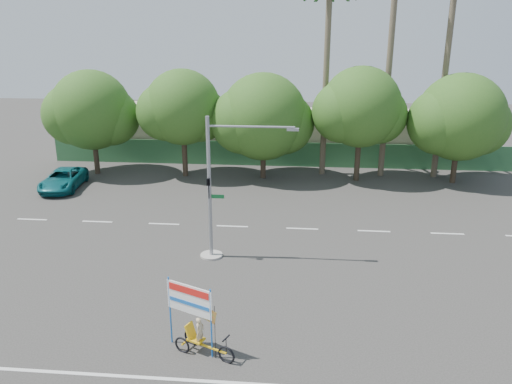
{
  "coord_description": "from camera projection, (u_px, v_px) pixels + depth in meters",
  "views": [
    {
      "loc": [
        1.75,
        -18.31,
        10.77
      ],
      "look_at": [
        -0.25,
        3.79,
        3.5
      ],
      "focal_mm": 35.0,
      "sensor_mm": 36.0,
      "label": 1
    }
  ],
  "objects": [
    {
      "name": "ground",
      "position": [
        254.0,
        300.0,
        20.83
      ],
      "size": [
        120.0,
        120.0,
        0.0
      ],
      "primitive_type": "plane",
      "color": "#33302D",
      "rests_on": "ground"
    },
    {
      "name": "fence",
      "position": [
        279.0,
        154.0,
        40.87
      ],
      "size": [
        38.0,
        0.08,
        2.0
      ],
      "primitive_type": "cube",
      "color": "#336B3D",
      "rests_on": "ground"
    },
    {
      "name": "building_left",
      "position": [
        172.0,
        130.0,
        45.67
      ],
      "size": [
        12.0,
        8.0,
        4.0
      ],
      "primitive_type": "cube",
      "color": "beige",
      "rests_on": "ground"
    },
    {
      "name": "building_right",
      "position": [
        371.0,
        135.0,
        44.19
      ],
      "size": [
        14.0,
        8.0,
        3.6
      ],
      "primitive_type": "cube",
      "color": "beige",
      "rests_on": "ground"
    },
    {
      "name": "tree_far_left",
      "position": [
        91.0,
        113.0,
        37.59
      ],
      "size": [
        7.14,
        6.0,
        7.96
      ],
      "color": "#473828",
      "rests_on": "ground"
    },
    {
      "name": "tree_left",
      "position": [
        182.0,
        110.0,
        36.9
      ],
      "size": [
        6.66,
        5.6,
        8.07
      ],
      "color": "#473828",
      "rests_on": "ground"
    },
    {
      "name": "tree_center",
      "position": [
        263.0,
        119.0,
        36.57
      ],
      "size": [
        7.62,
        6.4,
        7.85
      ],
      "color": "#473828",
      "rests_on": "ground"
    },
    {
      "name": "tree_right",
      "position": [
        360.0,
        110.0,
        35.73
      ],
      "size": [
        6.9,
        5.8,
        8.36
      ],
      "color": "#473828",
      "rests_on": "ground"
    },
    {
      "name": "tree_far_right",
      "position": [
        459.0,
        120.0,
        35.31
      ],
      "size": [
        7.38,
        6.2,
        7.94
      ],
      "color": "#473828",
      "rests_on": "ground"
    },
    {
      "name": "palm_tall",
      "position": [
        392.0,
        33.0,
        35.34
      ],
      "size": [
        3.73,
        3.79,
        17.45
      ],
      "color": "#70604C",
      "rests_on": "ground"
    },
    {
      "name": "palm_mid",
      "position": [
        448.0,
        49.0,
        35.33
      ],
      "size": [
        3.73,
        3.79,
        15.45
      ],
      "color": "#70604C",
      "rests_on": "ground"
    },
    {
      "name": "palm_short",
      "position": [
        327.0,
        57.0,
        36.23
      ],
      "size": [
        3.73,
        3.79,
        14.45
      ],
      "color": "#70604C",
      "rests_on": "ground"
    },
    {
      "name": "traffic_signal",
      "position": [
        216.0,
        201.0,
        23.88
      ],
      "size": [
        4.72,
        1.1,
        7.0
      ],
      "color": "gray",
      "rests_on": "ground"
    },
    {
      "name": "trike_billboard",
      "position": [
        197.0,
        325.0,
        17.15
      ],
      "size": [
        2.5,
        1.29,
        2.66
      ],
      "rotation": [
        0.0,
        0.0,
        -0.42
      ],
      "color": "black",
      "rests_on": "ground"
    },
    {
      "name": "pickup_truck",
      "position": [
        63.0,
        179.0,
        35.11
      ],
      "size": [
        2.83,
        5.2,
        1.38
      ],
      "primitive_type": "imported",
      "rotation": [
        0.0,
        0.0,
        0.11
      ],
      "color": "#0E5E64",
      "rests_on": "ground"
    }
  ]
}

